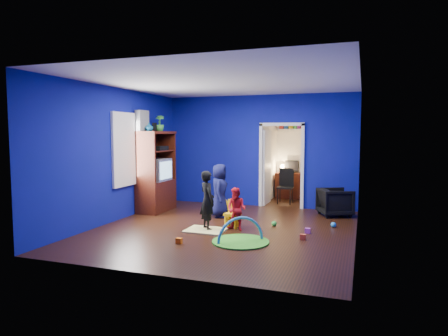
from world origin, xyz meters
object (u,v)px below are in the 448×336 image
(armchair, at_px, (335,202))
(child_navy, at_px, (220,191))
(toddler_red, at_px, (236,209))
(kid_chair, at_px, (232,215))
(tv_armoire, at_px, (156,171))
(play_mat, at_px, (241,242))
(folding_chair, at_px, (285,187))
(study_desk, at_px, (291,186))
(hopper_ball, at_px, (221,206))
(child_black, at_px, (207,200))
(crt_tv, at_px, (157,170))
(vase, at_px, (149,127))

(armchair, xyz_separation_m, child_navy, (-2.48, -1.01, 0.29))
(child_navy, bearing_deg, toddler_red, -156.87)
(armchair, xyz_separation_m, kid_chair, (-1.89, -1.87, -0.07))
(armchair, xyz_separation_m, tv_armoire, (-4.20, -0.84, 0.66))
(play_mat, bearing_deg, folding_chair, 89.85)
(armchair, height_order, tv_armoire, tv_armoire)
(toddler_red, distance_m, study_desk, 4.27)
(study_desk, bearing_deg, hopper_ball, -111.13)
(armchair, height_order, child_black, child_black)
(crt_tv, bearing_deg, toddler_red, -26.88)
(vase, xyz_separation_m, hopper_ball, (1.67, 0.39, -1.86))
(tv_armoire, height_order, folding_chair, tv_armoire)
(armchair, height_order, study_desk, study_desk)
(vase, distance_m, tv_armoire, 1.12)
(child_black, bearing_deg, study_desk, -57.20)
(child_navy, height_order, study_desk, child_navy)
(play_mat, bearing_deg, study_desk, 89.88)
(kid_chair, height_order, play_mat, kid_chair)
(child_navy, height_order, play_mat, child_navy)
(child_black, height_order, folding_chair, child_black)
(vase, bearing_deg, tv_armoire, 90.00)
(hopper_ball, height_order, folding_chair, folding_chair)
(toddler_red, xyz_separation_m, crt_tv, (-2.42, 1.22, 0.60))
(folding_chair, bearing_deg, study_desk, 90.00)
(play_mat, relative_size, study_desk, 1.14)
(hopper_ball, relative_size, kid_chair, 0.79)
(crt_tv, distance_m, kid_chair, 2.60)
(armchair, bearing_deg, hopper_ball, 81.79)
(child_black, relative_size, folding_chair, 1.28)
(child_navy, relative_size, folding_chair, 1.32)
(crt_tv, xyz_separation_m, study_desk, (2.76, 3.03, -0.65))
(crt_tv, distance_m, play_mat, 3.58)
(kid_chair, xyz_separation_m, folding_chair, (0.50, 3.09, 0.21))
(crt_tv, bearing_deg, child_black, -36.69)
(play_mat, bearing_deg, armchair, 64.10)
(armchair, distance_m, folding_chair, 1.86)
(tv_armoire, bearing_deg, toddler_red, -26.50)
(play_mat, bearing_deg, tv_armoire, 143.69)
(kid_chair, distance_m, study_desk, 4.09)
(vase, bearing_deg, crt_tv, 82.41)
(child_navy, height_order, vase, vase)
(play_mat, bearing_deg, hopper_ball, 117.77)
(child_black, xyz_separation_m, crt_tv, (-1.86, 1.39, 0.43))
(vase, height_order, crt_tv, vase)
(toddler_red, xyz_separation_m, study_desk, (0.35, 4.25, -0.05))
(armchair, height_order, child_navy, child_navy)
(toddler_red, xyz_separation_m, folding_chair, (0.35, 3.29, 0.04))
(toddler_red, height_order, play_mat, toddler_red)
(tv_armoire, xyz_separation_m, folding_chair, (2.80, 2.07, -0.52))
(armchair, bearing_deg, child_black, 109.33)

